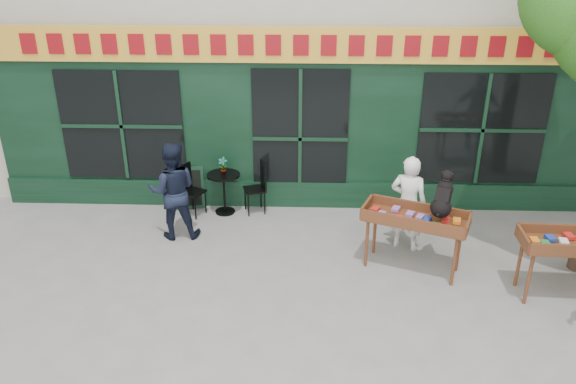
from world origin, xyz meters
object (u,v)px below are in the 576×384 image
book_cart_center (415,221)px  bistro_table (224,185)px  dog (443,194)px  woman (408,203)px  man_left (173,191)px

book_cart_center → bistro_table: 3.60m
book_cart_center → dog: 0.59m
dog → bistro_table: size_ratio=0.79×
woman → man_left: bearing=18.2°
woman → bistro_table: bearing=1.6°
woman → man_left: man_left is taller
dog → man_left: man_left is taller
book_cart_center → bistro_table: bearing=171.9°
book_cart_center → bistro_table: book_cart_center is taller
bistro_table → man_left: man_left is taller
bistro_table → man_left: (-0.70, -0.90, 0.29)m
bistro_table → dog: bearing=-28.1°
book_cart_center → man_left: size_ratio=0.97×
man_left → book_cart_center: bearing=159.1°
book_cart_center → man_left: man_left is taller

